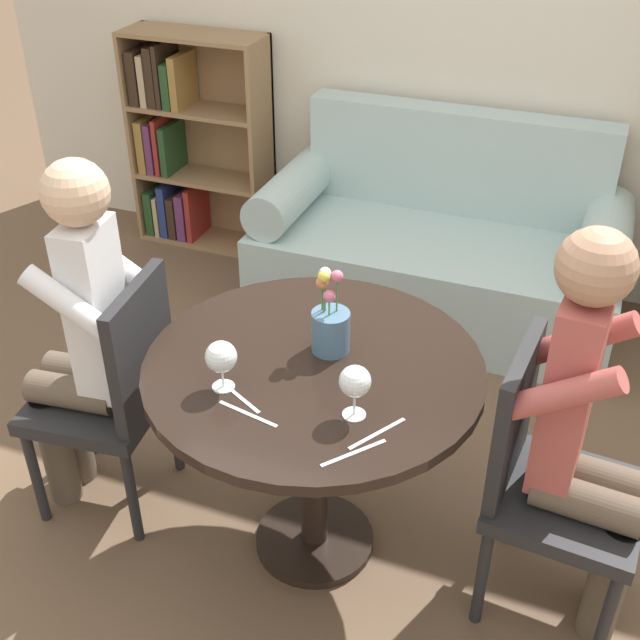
{
  "coord_description": "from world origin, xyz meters",
  "views": [
    {
      "loc": [
        0.7,
        -1.75,
        2.14
      ],
      "look_at": [
        0.0,
        0.05,
        0.88
      ],
      "focal_mm": 45.0,
      "sensor_mm": 36.0,
      "label": 1
    }
  ],
  "objects_px": {
    "couch": "(438,251)",
    "chair_right": "(546,476)",
    "person_left": "(81,338)",
    "wine_glass_right": "(355,383)",
    "chair_left": "(115,388)",
    "person_right": "(589,437)",
    "wine_glass_left": "(221,358)",
    "bookshelf_left": "(188,142)",
    "flower_vase": "(330,325)"
  },
  "relations": [
    {
      "from": "couch",
      "to": "flower_vase",
      "type": "distance_m",
      "value": 1.63
    },
    {
      "from": "couch",
      "to": "person_right",
      "type": "height_order",
      "value": "person_right"
    },
    {
      "from": "bookshelf_left",
      "to": "flower_vase",
      "type": "bearing_deg",
      "value": -50.27
    },
    {
      "from": "couch",
      "to": "person_left",
      "type": "bearing_deg",
      "value": -115.02
    },
    {
      "from": "chair_right",
      "to": "flower_vase",
      "type": "xyz_separation_m",
      "value": [
        -0.68,
        0.02,
        0.35
      ]
    },
    {
      "from": "chair_right",
      "to": "flower_vase",
      "type": "distance_m",
      "value": 0.76
    },
    {
      "from": "chair_left",
      "to": "person_left",
      "type": "relative_size",
      "value": 0.69
    },
    {
      "from": "couch",
      "to": "person_right",
      "type": "bearing_deg",
      "value": -63.53
    },
    {
      "from": "person_right",
      "to": "flower_vase",
      "type": "distance_m",
      "value": 0.78
    },
    {
      "from": "couch",
      "to": "bookshelf_left",
      "type": "xyz_separation_m",
      "value": [
        -1.48,
        0.26,
        0.25
      ]
    },
    {
      "from": "wine_glass_left",
      "to": "wine_glass_right",
      "type": "height_order",
      "value": "wine_glass_right"
    },
    {
      "from": "bookshelf_left",
      "to": "chair_right",
      "type": "xyz_separation_m",
      "value": [
        2.18,
        -1.82,
        -0.07
      ]
    },
    {
      "from": "person_right",
      "to": "person_left",
      "type": "bearing_deg",
      "value": 98.41
    },
    {
      "from": "wine_glass_left",
      "to": "wine_glass_right",
      "type": "distance_m",
      "value": 0.38
    },
    {
      "from": "couch",
      "to": "wine_glass_right",
      "type": "xyz_separation_m",
      "value": [
        0.19,
        -1.8,
        0.55
      ]
    },
    {
      "from": "flower_vase",
      "to": "wine_glass_right",
      "type": "bearing_deg",
      "value": -57.54
    },
    {
      "from": "chair_right",
      "to": "person_left",
      "type": "relative_size",
      "value": 0.69
    },
    {
      "from": "couch",
      "to": "chair_left",
      "type": "relative_size",
      "value": 1.87
    },
    {
      "from": "chair_left",
      "to": "flower_vase",
      "type": "xyz_separation_m",
      "value": [
        0.71,
        0.12,
        0.35
      ]
    },
    {
      "from": "couch",
      "to": "chair_right",
      "type": "bearing_deg",
      "value": -65.96
    },
    {
      "from": "chair_left",
      "to": "wine_glass_right",
      "type": "height_order",
      "value": "wine_glass_right"
    },
    {
      "from": "wine_glass_right",
      "to": "bookshelf_left",
      "type": "bearing_deg",
      "value": 128.88
    },
    {
      "from": "wine_glass_left",
      "to": "chair_left",
      "type": "bearing_deg",
      "value": 162.26
    },
    {
      "from": "bookshelf_left",
      "to": "person_left",
      "type": "distance_m",
      "value": 2.06
    },
    {
      "from": "chair_right",
      "to": "wine_glass_left",
      "type": "relative_size",
      "value": 6.02
    },
    {
      "from": "couch",
      "to": "chair_left",
      "type": "bearing_deg",
      "value": -112.77
    },
    {
      "from": "flower_vase",
      "to": "person_left",
      "type": "bearing_deg",
      "value": -170.39
    },
    {
      "from": "couch",
      "to": "wine_glass_left",
      "type": "bearing_deg",
      "value": -96.08
    },
    {
      "from": "person_left",
      "to": "wine_glass_right",
      "type": "xyz_separation_m",
      "value": [
        0.97,
        -0.13,
        0.18
      ]
    },
    {
      "from": "couch",
      "to": "chair_left",
      "type": "height_order",
      "value": "couch"
    },
    {
      "from": "flower_vase",
      "to": "bookshelf_left",
      "type": "bearing_deg",
      "value": 129.73
    },
    {
      "from": "bookshelf_left",
      "to": "person_left",
      "type": "bearing_deg",
      "value": -70.21
    },
    {
      "from": "chair_left",
      "to": "person_left",
      "type": "height_order",
      "value": "person_left"
    },
    {
      "from": "chair_right",
      "to": "person_left",
      "type": "bearing_deg",
      "value": 99.09
    },
    {
      "from": "chair_left",
      "to": "person_right",
      "type": "relative_size",
      "value": 0.7
    },
    {
      "from": "chair_right",
      "to": "person_right",
      "type": "relative_size",
      "value": 0.7
    },
    {
      "from": "person_right",
      "to": "couch",
      "type": "bearing_deg",
      "value": 31.09
    },
    {
      "from": "chair_left",
      "to": "chair_right",
      "type": "bearing_deg",
      "value": 87.45
    },
    {
      "from": "chair_left",
      "to": "flower_vase",
      "type": "distance_m",
      "value": 0.8
    },
    {
      "from": "chair_right",
      "to": "flower_vase",
      "type": "relative_size",
      "value": 3.32
    },
    {
      "from": "chair_left",
      "to": "wine_glass_left",
      "type": "relative_size",
      "value": 6.02
    },
    {
      "from": "chair_left",
      "to": "person_right",
      "type": "xyz_separation_m",
      "value": [
        1.48,
        0.09,
        0.19
      ]
    },
    {
      "from": "wine_glass_right",
      "to": "wine_glass_left",
      "type": "bearing_deg",
      "value": -177.36
    },
    {
      "from": "chair_left",
      "to": "flower_vase",
      "type": "relative_size",
      "value": 3.32
    },
    {
      "from": "chair_right",
      "to": "wine_glass_right",
      "type": "height_order",
      "value": "wine_glass_right"
    },
    {
      "from": "person_right",
      "to": "wine_glass_left",
      "type": "bearing_deg",
      "value": 108.83
    },
    {
      "from": "couch",
      "to": "chair_left",
      "type": "distance_m",
      "value": 1.81
    },
    {
      "from": "wine_glass_right",
      "to": "flower_vase",
      "type": "xyz_separation_m",
      "value": [
        -0.17,
        0.26,
        -0.02
      ]
    },
    {
      "from": "person_right",
      "to": "wine_glass_right",
      "type": "bearing_deg",
      "value": 115.67
    },
    {
      "from": "chair_left",
      "to": "wine_glass_left",
      "type": "bearing_deg",
      "value": 65.66
    }
  ]
}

